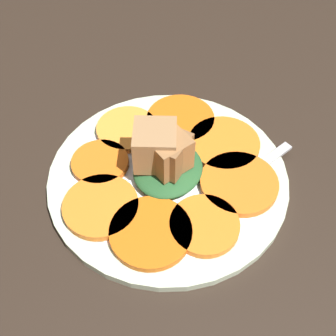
{
  "coord_description": "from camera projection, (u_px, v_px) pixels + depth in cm",
  "views": [
    {
      "loc": [
        -27.22,
        -13.38,
        40.94
      ],
      "look_at": [
        0.0,
        0.0,
        4.1
      ],
      "focal_mm": 45.0,
      "sensor_mm": 36.0,
      "label": 1
    }
  ],
  "objects": [
    {
      "name": "table_slab",
      "position": [
        168.0,
        185.0,
        0.5
      ],
      "size": [
        120.0,
        120.0,
        2.0
      ],
      "primitive_type": "cube",
      "color": "black",
      "rests_on": "ground"
    },
    {
      "name": "plate",
      "position": [
        168.0,
        177.0,
        0.49
      ],
      "size": [
        27.67,
        27.67,
        1.05
      ],
      "color": "beige",
      "rests_on": "table_slab"
    },
    {
      "name": "carrot_slice_0",
      "position": [
        239.0,
        183.0,
        0.47
      ],
      "size": [
        8.78,
        8.78,
        0.82
      ],
      "primitive_type": "cylinder",
      "color": "orange",
      "rests_on": "plate"
    },
    {
      "name": "carrot_slice_1",
      "position": [
        224.0,
        143.0,
        0.51
      ],
      "size": [
        8.66,
        8.66,
        0.82
      ],
      "primitive_type": "cylinder",
      "color": "orange",
      "rests_on": "plate"
    },
    {
      "name": "carrot_slice_2",
      "position": [
        181.0,
        119.0,
        0.54
      ],
      "size": [
        8.6,
        8.6,
        0.82
      ],
      "primitive_type": "cylinder",
      "color": "#D55F13",
      "rests_on": "plate"
    },
    {
      "name": "carrot_slice_3",
      "position": [
        127.0,
        129.0,
        0.52
      ],
      "size": [
        7.58,
        7.58,
        0.82
      ],
      "primitive_type": "cylinder",
      "color": "orange",
      "rests_on": "plate"
    },
    {
      "name": "carrot_slice_4",
      "position": [
        100.0,
        163.0,
        0.49
      ],
      "size": [
        6.68,
        6.68,
        0.82
      ],
      "primitive_type": "cylinder",
      "color": "orange",
      "rests_on": "plate"
    },
    {
      "name": "carrot_slice_5",
      "position": [
        101.0,
        206.0,
        0.45
      ],
      "size": [
        8.19,
        8.19,
        0.82
      ],
      "primitive_type": "cylinder",
      "color": "orange",
      "rests_on": "plate"
    },
    {
      "name": "carrot_slice_6",
      "position": [
        151.0,
        232.0,
        0.43
      ],
      "size": [
        8.58,
        8.58,
        0.82
      ],
      "primitive_type": "cylinder",
      "color": "#D45E12",
      "rests_on": "plate"
    },
    {
      "name": "carrot_slice_7",
      "position": [
        204.0,
        225.0,
        0.44
      ],
      "size": [
        7.34,
        7.34,
        0.82
      ],
      "primitive_type": "cylinder",
      "color": "orange",
      "rests_on": "plate"
    },
    {
      "name": "center_pile",
      "position": [
        164.0,
        155.0,
        0.46
      ],
      "size": [
        8.63,
        8.52,
        6.29
      ],
      "color": "#235128",
      "rests_on": "plate"
    },
    {
      "name": "fork",
      "position": [
        230.0,
        188.0,
        0.47
      ],
      "size": [
        18.08,
        9.21,
        0.4
      ],
      "rotation": [
        0.0,
        0.0,
        -0.41
      ],
      "color": "#B2B2B7",
      "rests_on": "plate"
    }
  ]
}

